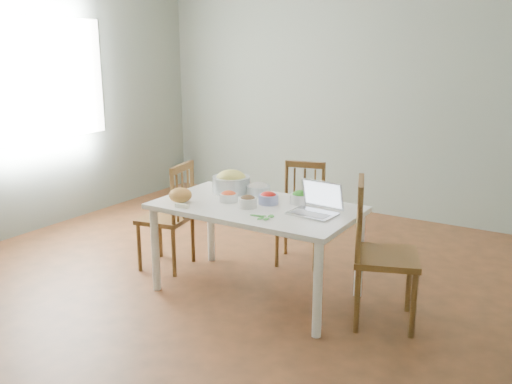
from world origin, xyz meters
The scene contains 19 objects.
floor centered at (0.00, 0.00, 0.00)m, with size 5.00×5.00×0.00m, color #422918.
wall_back centered at (0.00, 2.50, 1.35)m, with size 5.00×0.00×2.70m, color gray.
wall_left centered at (-2.50, 0.00, 1.35)m, with size 0.00×5.00×2.70m, color gray.
window_left centered at (-2.48, 0.30, 1.50)m, with size 0.04×1.60×1.20m, color white.
dining_table centered at (0.20, 0.02, 0.35)m, with size 1.47×0.83×0.69m, color white, non-canonical shape.
chair_far centered at (0.20, 0.74, 0.43)m, with size 0.38×0.36×0.86m, color #4E2E13, non-canonical shape.
chair_left centered at (-0.72, 0.07, 0.45)m, with size 0.40×0.38×0.90m, color #4E2E13, non-canonical shape.
chair_right centered at (1.17, 0.09, 0.49)m, with size 0.43×0.41×0.98m, color #4E2E13, non-canonical shape.
bread_boule centered at (-0.32, -0.21, 0.75)m, with size 0.17×0.17×0.11m, color #CD8D48.
butter_stick centered at (-0.22, -0.31, 0.71)m, with size 0.10×0.03×0.03m, color white.
bowl_squash centered at (-0.17, 0.24, 0.78)m, with size 0.30×0.30×0.17m, color #D1C04E, non-canonical shape.
bowl_carrot centered at (-0.03, 0.00, 0.73)m, with size 0.14×0.14×0.08m, color #D64B1E, non-canonical shape.
bowl_onion centered at (0.07, 0.27, 0.74)m, with size 0.19×0.19×0.10m, color silver, non-canonical shape.
bowl_mushroom centered at (0.18, -0.06, 0.74)m, with size 0.13×0.13×0.09m, color #3A210C, non-canonical shape.
bowl_redpep centered at (0.25, 0.10, 0.74)m, with size 0.15×0.15×0.09m, color red, non-canonical shape.
bowl_broccoli centered at (0.45, 0.24, 0.74)m, with size 0.15×0.15×0.09m, color #1D6812, non-canonical shape.
flatbread centered at (0.45, 0.32, 0.70)m, with size 0.20×0.20×0.02m, color beige.
basil_bunch centered at (0.38, -0.20, 0.70)m, with size 0.19×0.19×0.02m, color #34762D, non-canonical shape.
laptop centered at (0.65, 0.03, 0.80)m, with size 0.32×0.27×0.22m, color #BABABF, non-canonical shape.
Camera 1 is at (2.22, -3.25, 1.81)m, focal length 38.50 mm.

